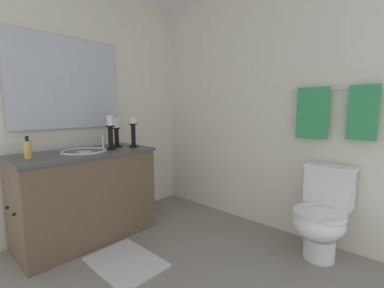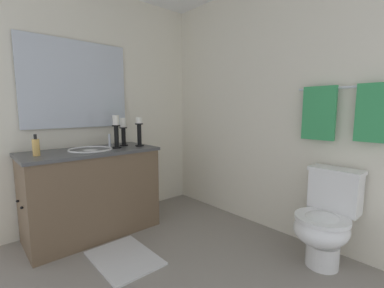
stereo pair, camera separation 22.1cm
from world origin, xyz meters
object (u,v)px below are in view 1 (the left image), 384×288
mirror (67,83)px  candle_holder_tall (133,132)px  soap_bottle (28,149)px  sink_basin (84,156)px  candle_holder_short (116,132)px  bath_mat (126,262)px  vanity_cabinet (86,195)px  towel_bar (339,89)px  towel_center (363,113)px  candle_holder_mid (110,131)px  toilet (322,215)px  towel_near_vanity (312,113)px

mirror → candle_holder_tall: mirror is taller
soap_bottle → sink_basin: bearing=92.6°
candle_holder_short → bath_mat: size_ratio=0.49×
vanity_cabinet → sink_basin: bearing=90.0°
towel_bar → towel_center: size_ratio=1.75×
candle_holder_short → towel_center: bearing=25.8°
towel_bar → mirror: bearing=-146.2°
soap_bottle → towel_center: (1.90, 1.78, 0.28)m
candle_holder_mid → soap_bottle: 0.70m
toilet → bath_mat: (-1.11, -1.13, -0.36)m
sink_basin → bath_mat: sink_basin is taller
toilet → towel_near_vanity: (-0.19, 0.20, 0.81)m
mirror → candle_holder_short: bearing=59.0°
candle_holder_short → soap_bottle: bearing=-84.8°
candle_holder_short → candle_holder_tall: bearing=39.7°
sink_basin → toilet: (1.73, 1.13, -0.42)m
toilet → towel_center: bearing=47.3°
towel_bar → candle_holder_tall: bearing=-152.4°
candle_holder_tall → toilet: size_ratio=0.40×
toilet → towel_bar: size_ratio=1.00×
toilet → towel_bar: towel_bar is taller
candle_holder_tall → candle_holder_short: candle_holder_tall is taller
sink_basin → candle_holder_short: 0.43m
soap_bottle → mirror: bearing=123.6°
vanity_cabinet → towel_near_vanity: (1.55, 1.33, 0.76)m
mirror → candle_holder_mid: (0.34, 0.24, -0.45)m
toilet → sink_basin: bearing=-147.0°
soap_bottle → toilet: soap_bottle is taller
candle_holder_tall → candle_holder_short: size_ratio=1.02×
mirror → candle_holder_mid: 0.61m
candle_holder_tall → soap_bottle: size_ratio=1.67×
towel_center → towel_bar: bearing=174.5°
towel_near_vanity → towel_center: same height
candle_holder_short → soap_bottle: candle_holder_short is taller
sink_basin → vanity_cabinet: bearing=-90.0°
sink_basin → bath_mat: (0.63, -0.00, -0.78)m
toilet → bath_mat: bearing=-134.5°
towel_center → soap_bottle: bearing=-136.8°
toilet → candle_holder_mid: bearing=-152.2°
candle_holder_short → towel_bar: size_ratio=0.39×
vanity_cabinet → towel_near_vanity: 2.18m
soap_bottle → bath_mat: 1.17m
towel_bar → bath_mat: bearing=-129.4°
mirror → towel_center: (2.20, 1.33, -0.27)m
vanity_cabinet → bath_mat: 0.75m
vanity_cabinet → mirror: bearing=180.0°
bath_mat → sink_basin: bearing=179.9°
mirror → candle_holder_short: size_ratio=3.49×
towel_bar → bath_mat: (-1.11, -1.35, -1.37)m
candle_holder_mid → bath_mat: candle_holder_mid is taller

